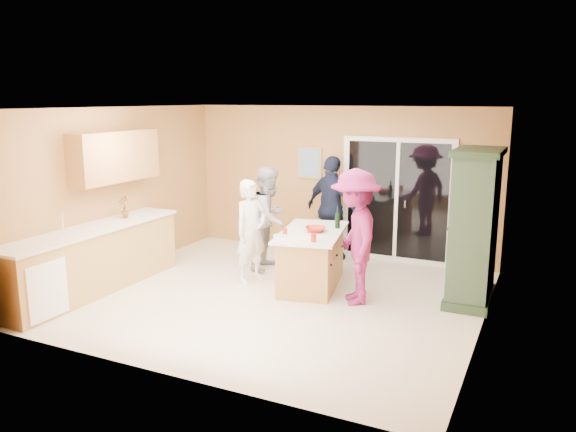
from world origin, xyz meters
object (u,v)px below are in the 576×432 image
at_px(woman_white, 251,231).
at_px(woman_navy, 332,209).
at_px(woman_grey, 269,218).
at_px(woman_magenta, 355,237).
at_px(kitchen_island, 312,261).
at_px(green_hutch, 474,229).

distance_m(woman_white, woman_navy, 1.75).
distance_m(woman_white, woman_grey, 0.76).
bearing_deg(woman_magenta, woman_white, -123.84).
bearing_deg(woman_magenta, woman_navy, -178.23).
bearing_deg(woman_white, kitchen_island, -59.08).
xyz_separation_m(kitchen_island, green_hutch, (2.21, 0.35, 0.63)).
bearing_deg(green_hutch, woman_magenta, -153.83).
bearing_deg(woman_magenta, green_hutch, 88.34).
xyz_separation_m(kitchen_island, woman_grey, (-0.99, 0.58, 0.44)).
bearing_deg(kitchen_island, green_hutch, -2.48).
xyz_separation_m(woman_white, woman_magenta, (1.69, -0.18, 0.13)).
bearing_deg(woman_white, woman_magenta, -76.00).
relative_size(kitchen_island, woman_white, 1.11).
height_order(kitchen_island, green_hutch, green_hutch).
xyz_separation_m(woman_white, woman_grey, (-0.08, 0.75, 0.05)).
distance_m(kitchen_island, green_hutch, 2.32).
relative_size(kitchen_island, woman_grey, 1.04).
xyz_separation_m(green_hutch, woman_navy, (-2.45, 1.09, -0.12)).
bearing_deg(woman_navy, woman_grey, 68.58).
distance_m(green_hutch, woman_grey, 3.21).
bearing_deg(green_hutch, woman_white, -170.48).
bearing_deg(woman_magenta, kitchen_island, -142.21).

